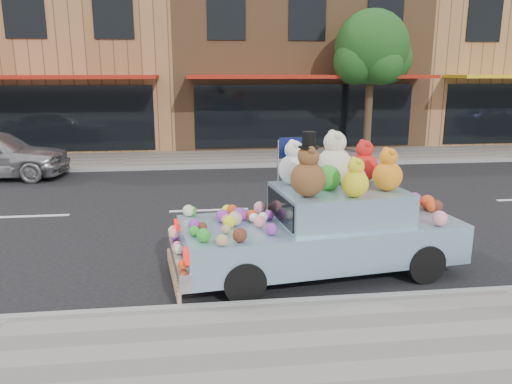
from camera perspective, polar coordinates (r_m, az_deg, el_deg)
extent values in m
plane|color=black|center=(12.28, 13.60, -1.42)|extent=(120.00, 120.00, 0.00)
cube|color=gray|center=(18.35, 6.54, 4.04)|extent=(60.00, 3.00, 0.12)
cube|color=gray|center=(8.05, 26.28, -10.22)|extent=(60.00, 0.12, 0.13)
cube|color=gray|center=(16.92, 7.72, 3.20)|extent=(60.00, 0.12, 0.13)
cube|color=#A87146|center=(23.77, -21.65, 13.73)|extent=(10.00, 8.00, 7.00)
cube|color=black|center=(19.97, -23.92, 7.63)|extent=(8.50, 0.06, 2.40)
cube|color=#A21D0F|center=(19.05, -25.11, 11.81)|extent=(9.00, 1.80, 0.12)
cube|color=black|center=(19.97, -24.97, 17.92)|extent=(1.40, 0.06, 1.60)
cube|color=black|center=(19.33, -16.01, 18.81)|extent=(1.40, 0.06, 1.60)
cube|color=brown|center=(23.47, 3.54, 14.66)|extent=(10.00, 8.00, 7.00)
cube|color=black|center=(19.61, 5.63, 8.64)|extent=(8.50, 0.06, 2.40)
cube|color=#A21D0F|center=(18.67, 6.34, 12.98)|extent=(9.00, 1.80, 0.12)
cube|color=black|center=(19.18, -3.41, 19.34)|extent=(1.40, 0.06, 1.60)
cube|color=black|center=(19.62, 5.89, 19.17)|extent=(1.40, 0.06, 1.60)
cube|color=black|center=(20.48, 14.55, 18.59)|extent=(1.40, 0.06, 1.60)
cube|color=#A87146|center=(27.14, 25.39, 13.28)|extent=(10.00, 8.00, 7.00)
cube|color=black|center=(22.22, 24.66, 17.41)|extent=(1.40, 0.06, 1.60)
cylinder|color=#38281C|center=(18.73, 12.70, 8.75)|extent=(0.28, 0.28, 3.20)
sphere|color=#124015|center=(18.68, 13.09, 15.85)|extent=(2.60, 2.60, 2.60)
sphere|color=#124015|center=(19.19, 14.73, 14.50)|extent=(1.80, 1.80, 1.80)
sphere|color=#124015|center=(18.28, 11.39, 14.41)|extent=(1.60, 1.60, 1.60)
sphere|color=#124015|center=(18.17, 14.25, 13.96)|extent=(1.40, 1.40, 1.40)
sphere|color=#124015|center=(19.14, 11.53, 14.97)|extent=(1.60, 1.60, 1.60)
cylinder|color=black|center=(8.02, 18.73, -7.73)|extent=(0.62, 0.27, 0.60)
cylinder|color=black|center=(9.28, 13.56, -4.44)|extent=(0.62, 0.27, 0.60)
cylinder|color=black|center=(6.98, -1.34, -10.27)|extent=(0.62, 0.27, 0.60)
cylinder|color=black|center=(8.40, -3.74, -6.04)|extent=(0.62, 0.27, 0.60)
cube|color=#84ABC5|center=(7.97, 7.27, -5.32)|extent=(4.48, 2.22, 0.60)
cube|color=#84ABC5|center=(7.92, 9.42, -1.35)|extent=(2.07, 1.72, 0.50)
cube|color=silver|center=(7.53, -8.84, -7.74)|extent=(0.38, 1.79, 0.26)
cube|color=red|center=(6.79, -7.95, -7.26)|extent=(0.09, 0.29, 0.16)
cube|color=red|center=(8.07, -9.04, -3.86)|extent=(0.09, 0.29, 0.16)
cube|color=black|center=(7.60, 2.83, -1.83)|extent=(0.20, 1.29, 0.40)
sphere|color=brown|center=(7.25, 5.95, 1.48)|extent=(0.52, 0.52, 0.52)
sphere|color=brown|center=(7.18, 6.02, 4.07)|extent=(0.32, 0.32, 0.32)
sphere|color=brown|center=(7.06, 6.25, 4.75)|extent=(0.12, 0.12, 0.12)
sphere|color=brown|center=(7.27, 5.84, 5.03)|extent=(0.12, 0.12, 0.12)
cylinder|color=black|center=(7.16, 6.05, 5.14)|extent=(0.30, 0.30, 0.02)
cylinder|color=black|center=(7.15, 6.07, 6.01)|extent=(0.19, 0.19, 0.22)
sphere|color=beige|center=(8.13, 8.91, 2.99)|extent=(0.59, 0.59, 0.59)
sphere|color=beige|center=(8.07, 9.01, 5.63)|extent=(0.36, 0.36, 0.36)
sphere|color=beige|center=(7.93, 9.30, 6.34)|extent=(0.14, 0.14, 0.14)
sphere|color=beige|center=(8.18, 8.80, 6.58)|extent=(0.14, 0.14, 0.14)
sphere|color=orange|center=(7.83, 14.79, 1.78)|extent=(0.45, 0.45, 0.45)
sphere|color=orange|center=(7.78, 14.92, 3.86)|extent=(0.28, 0.28, 0.28)
sphere|color=orange|center=(7.68, 15.23, 4.40)|extent=(0.11, 0.11, 0.11)
sphere|color=orange|center=(7.86, 14.70, 4.63)|extent=(0.11, 0.11, 0.11)
sphere|color=red|center=(8.42, 12.22, 2.79)|extent=(0.47, 0.47, 0.47)
sphere|color=red|center=(8.37, 12.32, 4.81)|extent=(0.29, 0.29, 0.29)
sphere|color=red|center=(8.26, 12.59, 5.34)|extent=(0.11, 0.11, 0.11)
sphere|color=red|center=(8.45, 12.13, 5.55)|extent=(0.11, 0.11, 0.11)
sphere|color=silver|center=(8.00, 4.33, 2.59)|extent=(0.49, 0.49, 0.49)
sphere|color=silver|center=(7.95, 4.37, 4.82)|extent=(0.30, 0.30, 0.30)
sphere|color=silver|center=(7.83, 4.53, 5.41)|extent=(0.12, 0.12, 0.12)
sphere|color=silver|center=(8.04, 4.23, 5.63)|extent=(0.12, 0.12, 0.12)
sphere|color=gold|center=(7.33, 11.26, 0.94)|extent=(0.40, 0.40, 0.40)
sphere|color=gold|center=(7.28, 11.35, 2.89)|extent=(0.25, 0.25, 0.25)
sphere|color=gold|center=(7.18, 11.60, 3.39)|extent=(0.09, 0.09, 0.09)
sphere|color=gold|center=(7.34, 11.17, 3.63)|extent=(0.09, 0.09, 0.09)
sphere|color=#2B8F27|center=(7.74, 8.18, 1.62)|extent=(0.40, 0.40, 0.40)
sphere|color=pink|center=(7.99, 11.36, 1.65)|extent=(0.32, 0.32, 0.32)
sphere|color=tan|center=(7.19, -3.40, -4.25)|extent=(0.14, 0.14, 0.14)
sphere|color=#2B8F27|center=(7.13, -7.08, -4.44)|extent=(0.15, 0.15, 0.15)
sphere|color=yellow|center=(7.44, -3.08, -3.43)|extent=(0.19, 0.19, 0.19)
sphere|color=#812F92|center=(7.78, -1.94, -2.56)|extent=(0.21, 0.21, 0.21)
sphere|color=#812F92|center=(7.72, -3.86, -2.75)|extent=(0.20, 0.20, 0.20)
sphere|color=#812F92|center=(7.83, 1.48, -2.64)|extent=(0.16, 0.16, 0.16)
sphere|color=#2B8F27|center=(8.11, -7.35, -2.17)|extent=(0.16, 0.16, 0.16)
sphere|color=#812F92|center=(7.81, -1.67, -2.57)|extent=(0.19, 0.19, 0.19)
sphere|color=pink|center=(7.70, -3.67, -2.93)|extent=(0.17, 0.17, 0.17)
sphere|color=#812F92|center=(7.37, -7.09, -3.73)|extent=(0.18, 0.18, 0.18)
sphere|color=pink|center=(8.20, 0.41, -1.76)|extent=(0.19, 0.19, 0.19)
sphere|color=yellow|center=(8.08, -3.33, -2.08)|extent=(0.17, 0.17, 0.17)
sphere|color=white|center=(7.73, 0.79, -2.88)|extent=(0.15, 0.15, 0.15)
sphere|color=white|center=(7.69, -0.28, -2.97)|extent=(0.15, 0.15, 0.15)
sphere|color=#812F92|center=(7.12, 1.77, -4.26)|extent=(0.18, 0.18, 0.18)
sphere|color=#522317|center=(7.33, -6.14, -3.97)|extent=(0.14, 0.14, 0.14)
sphere|color=tan|center=(6.70, -3.91, -5.53)|extent=(0.16, 0.16, 0.16)
sphere|color=#2B8F27|center=(6.87, -6.02, -4.93)|extent=(0.19, 0.19, 0.19)
sphere|color=#B83913|center=(7.76, -0.42, -2.71)|extent=(0.18, 0.18, 0.18)
sphere|color=beige|center=(8.09, -7.73, -2.11)|extent=(0.19, 0.19, 0.19)
sphere|color=#B83913|center=(8.26, 0.71, -1.84)|extent=(0.13, 0.13, 0.13)
sphere|color=#522317|center=(6.83, -1.86, -4.94)|extent=(0.20, 0.20, 0.20)
sphere|color=#B83913|center=(8.02, -2.74, -2.13)|extent=(0.19, 0.19, 0.19)
sphere|color=pink|center=(7.45, 0.42, -3.41)|extent=(0.18, 0.18, 0.18)
sphere|color=#812F92|center=(7.98, -2.26, -2.43)|extent=(0.13, 0.13, 0.13)
sphere|color=#D8A88C|center=(7.51, -2.42, -3.04)|extent=(0.22, 0.22, 0.22)
sphere|color=beige|center=(7.39, -8.84, -6.49)|extent=(0.15, 0.15, 0.15)
sphere|color=beige|center=(8.19, -9.43, -4.38)|extent=(0.17, 0.17, 0.17)
sphere|color=#B83913|center=(6.85, -8.35, -8.22)|extent=(0.13, 0.13, 0.13)
sphere|color=#812F92|center=(8.00, -9.30, -4.83)|extent=(0.17, 0.17, 0.17)
sphere|color=pink|center=(7.57, -8.97, -6.06)|extent=(0.13, 0.13, 0.13)
sphere|color=pink|center=(8.00, -9.30, -4.81)|extent=(0.18, 0.18, 0.18)
sphere|color=red|center=(8.75, 19.47, -1.54)|extent=(0.20, 0.20, 0.20)
sphere|color=#812F92|center=(9.04, 17.66, -0.79)|extent=(0.24, 0.24, 0.24)
sphere|color=#812F92|center=(8.57, 17.42, -1.73)|extent=(0.19, 0.19, 0.19)
sphere|color=red|center=(8.71, 14.57, -1.11)|extent=(0.24, 0.24, 0.24)
sphere|color=#522317|center=(8.81, 17.42, -1.20)|extent=(0.22, 0.22, 0.22)
sphere|color=#522317|center=(8.77, 19.91, -1.52)|extent=(0.21, 0.21, 0.21)
sphere|color=pink|center=(8.01, 20.23, -2.84)|extent=(0.24, 0.24, 0.24)
sphere|color=red|center=(8.91, 19.01, -1.09)|extent=(0.24, 0.24, 0.24)
cylinder|color=#997A54|center=(6.85, -8.73, -12.18)|extent=(0.06, 0.06, 0.17)
sphere|color=#997A54|center=(6.80, -8.76, -11.46)|extent=(0.07, 0.07, 0.07)
cylinder|color=#997A54|center=(6.95, -8.83, -11.78)|extent=(0.06, 0.06, 0.17)
sphere|color=#997A54|center=(6.91, -8.86, -11.07)|extent=(0.07, 0.07, 0.07)
cylinder|color=#997A54|center=(7.05, -8.92, -11.39)|extent=(0.06, 0.06, 0.17)
sphere|color=#997A54|center=(7.01, -8.95, -10.68)|extent=(0.07, 0.07, 0.07)
cylinder|color=#997A54|center=(7.15, -9.01, -11.01)|extent=(0.06, 0.06, 0.17)
sphere|color=#997A54|center=(7.11, -9.04, -10.31)|extent=(0.07, 0.07, 0.07)
cylinder|color=#997A54|center=(7.26, -9.10, -10.64)|extent=(0.06, 0.06, 0.17)
sphere|color=#997A54|center=(7.22, -9.13, -9.95)|extent=(0.07, 0.07, 0.07)
cylinder|color=#997A54|center=(7.36, -9.18, -10.28)|extent=(0.06, 0.06, 0.17)
sphere|color=#997A54|center=(7.32, -9.21, -9.60)|extent=(0.07, 0.07, 0.07)
cylinder|color=#997A54|center=(7.46, -9.26, -9.93)|extent=(0.06, 0.06, 0.17)
sphere|color=#997A54|center=(7.42, -9.29, -9.26)|extent=(0.07, 0.07, 0.07)
cylinder|color=#997A54|center=(7.57, -9.34, -9.59)|extent=(0.06, 0.06, 0.17)
sphere|color=#997A54|center=(7.53, -9.37, -8.93)|extent=(0.07, 0.07, 0.07)
cylinder|color=#997A54|center=(7.67, -9.42, -9.26)|extent=(0.06, 0.06, 0.17)
sphere|color=#997A54|center=(7.63, -9.45, -8.61)|extent=(0.07, 0.07, 0.07)
cylinder|color=#997A54|center=(7.77, -9.49, -8.94)|extent=(0.06, 0.06, 0.17)
sphere|color=#997A54|center=(7.74, -9.52, -8.29)|extent=(0.07, 0.07, 0.07)
cylinder|color=#997A54|center=(7.88, -9.57, -8.63)|extent=(0.06, 0.06, 0.17)
sphere|color=#997A54|center=(7.84, -9.59, -7.99)|extent=(0.07, 0.07, 0.07)
cylinder|color=#997A54|center=(7.98, -9.64, -8.32)|extent=(0.06, 0.06, 0.17)
sphere|color=#997A54|center=(7.95, -9.66, -7.69)|extent=(0.07, 0.07, 0.07)
cylinder|color=#997A54|center=(8.09, -9.71, -8.03)|extent=(0.06, 0.06, 0.17)
sphere|color=#997A54|center=(8.05, -9.73, -7.40)|extent=(0.07, 0.07, 0.07)
cylinder|color=#997A54|center=(8.19, -9.77, -7.74)|extent=(0.06, 0.06, 0.17)
sphere|color=#997A54|center=(8.16, -9.80, -7.12)|extent=(0.07, 0.07, 0.07)
cylinder|color=#997A54|center=(8.30, -9.84, -7.46)|extent=(0.06, 0.06, 0.17)
sphere|color=#997A54|center=(8.27, -9.86, -6.84)|extent=(0.07, 0.07, 0.07)
cylinder|color=#997A54|center=(8.40, -9.90, -7.18)|extent=(0.06, 0.06, 0.17)
sphere|color=#997A54|center=(8.37, -9.93, -6.57)|extent=(0.07, 0.07, 0.07)
cylinder|color=silver|center=(8.11, 2.55, 3.53)|extent=(0.02, 0.02, 0.70)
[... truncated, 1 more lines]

